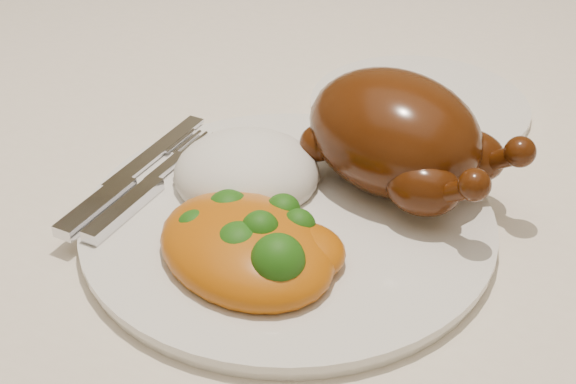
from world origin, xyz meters
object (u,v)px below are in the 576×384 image
at_px(dinner_plate, 288,222).
at_px(side_plate, 419,106).
at_px(dining_table, 254,191).
at_px(roast_chicken, 398,135).

bearing_deg(dinner_plate, side_plate, 78.34).
bearing_deg(side_plate, dining_table, -165.00).
bearing_deg(side_plate, roast_chicken, -83.62).
bearing_deg(dinner_plate, dining_table, 121.83).
height_order(dining_table, dinner_plate, dinner_plate).
xyz_separation_m(dinner_plate, roast_chicken, (0.06, 0.07, 0.05)).
distance_m(dining_table, roast_chicken, 0.25).
distance_m(dinner_plate, roast_chicken, 0.10).
relative_size(side_plate, roast_chicken, 1.06).
distance_m(dinner_plate, side_plate, 0.22).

